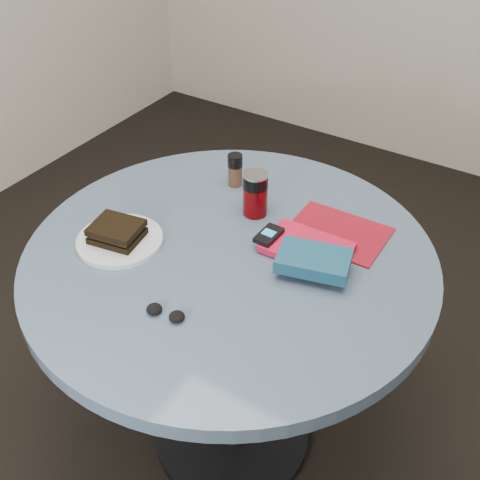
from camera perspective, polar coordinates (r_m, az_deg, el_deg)
The scene contains 11 objects.
ground at distance 2.01m, azimuth -0.76°, elevation -18.01°, with size 4.00×4.00×0.00m, color black.
table at distance 1.56m, azimuth -0.94°, elevation -5.84°, with size 1.00×1.00×0.75m.
plate at distance 1.51m, azimuth -11.32°, elevation -0.05°, with size 0.21×0.21×0.01m, color silver.
sandwich at distance 1.49m, azimuth -11.60°, elevation 0.79°, with size 0.13×0.12×0.04m.
soda_can at distance 1.55m, azimuth 1.46°, elevation 4.41°, with size 0.08×0.08×0.12m.
pepper_grinder at distance 1.67m, azimuth -0.47°, elevation 6.67°, with size 0.05×0.05×0.09m.
magazine at distance 1.53m, azimuth 9.22°, elevation 0.71°, with size 0.24×0.18×0.00m, color maroon.
red_book at distance 1.45m, azimuth 6.37°, elevation -0.70°, with size 0.20×0.14×0.02m, color red.
novel at distance 1.38m, azimuth 7.01°, elevation -1.93°, with size 0.16×0.11×0.03m, color navy.
mp3_player at distance 1.46m, azimuth 2.74°, elevation 0.48°, with size 0.05×0.08×0.01m.
headphones at distance 1.29m, azimuth -7.08°, elevation -6.87°, with size 0.09×0.05×0.02m.
Camera 1 is at (0.62, -0.94, 1.66)m, focal length 45.00 mm.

